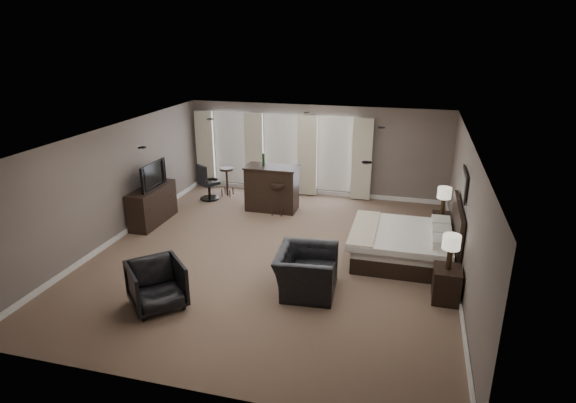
% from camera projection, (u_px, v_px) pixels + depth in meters
% --- Properties ---
extents(room, '(7.60, 8.60, 2.64)m').
position_uv_depth(room, '(274.00, 198.00, 9.91)').
color(room, brown).
rests_on(room, ground).
extents(window_bay, '(5.25, 0.20, 2.30)m').
position_uv_depth(window_bay, '(281.00, 153.00, 13.92)').
color(window_bay, silver).
rests_on(window_bay, room).
extents(bed, '(2.07, 1.97, 1.32)m').
position_uv_depth(bed, '(400.00, 230.00, 9.94)').
color(bed, silver).
rests_on(bed, ground).
extents(nightstand_near, '(0.47, 0.57, 0.62)m').
position_uv_depth(nightstand_near, '(446.00, 284.00, 8.52)').
color(nightstand_near, black).
rests_on(nightstand_near, ground).
extents(nightstand_far, '(0.42, 0.52, 0.56)m').
position_uv_depth(nightstand_far, '(441.00, 225.00, 11.17)').
color(nightstand_far, black).
rests_on(nightstand_far, ground).
extents(lamp_near, '(0.31, 0.31, 0.64)m').
position_uv_depth(lamp_near, '(450.00, 252.00, 8.31)').
color(lamp_near, beige).
rests_on(lamp_near, nightstand_near).
extents(lamp_far, '(0.31, 0.31, 0.65)m').
position_uv_depth(lamp_far, '(444.00, 201.00, 10.97)').
color(lamp_far, beige).
rests_on(lamp_far, nightstand_far).
extents(wall_art, '(0.04, 0.96, 0.56)m').
position_uv_depth(wall_art, '(464.00, 184.00, 9.30)').
color(wall_art, slate).
rests_on(wall_art, room).
extents(dresser, '(0.51, 1.59, 0.92)m').
position_uv_depth(dresser, '(152.00, 205.00, 11.94)').
color(dresser, black).
rests_on(dresser, ground).
extents(tv, '(0.63, 1.10, 0.14)m').
position_uv_depth(tv, '(150.00, 185.00, 11.76)').
color(tv, black).
rests_on(tv, dresser).
extents(armchair_near, '(0.87, 1.27, 1.06)m').
position_uv_depth(armchair_near, '(306.00, 265.00, 8.76)').
color(armchair_near, black).
rests_on(armchair_near, ground).
extents(armchair_far, '(1.21, 1.21, 0.91)m').
position_uv_depth(armchair_far, '(156.00, 283.00, 8.28)').
color(armchair_far, black).
rests_on(armchair_far, ground).
extents(bar_counter, '(1.39, 0.72, 1.21)m').
position_uv_depth(bar_counter, '(272.00, 188.00, 12.76)').
color(bar_counter, black).
rests_on(bar_counter, ground).
extents(bar_stool_left, '(0.48, 0.48, 0.83)m').
position_uv_depth(bar_stool_left, '(227.00, 182.00, 13.93)').
color(bar_stool_left, black).
rests_on(bar_stool_left, ground).
extents(bar_stool_right, '(0.48, 0.48, 0.85)m').
position_uv_depth(bar_stool_right, '(278.00, 199.00, 12.48)').
color(bar_stool_right, black).
rests_on(bar_stool_right, ground).
extents(desk_chair, '(0.73, 0.73, 1.04)m').
position_uv_depth(desk_chair, '(209.00, 182.00, 13.57)').
color(desk_chair, black).
rests_on(desk_chair, ground).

